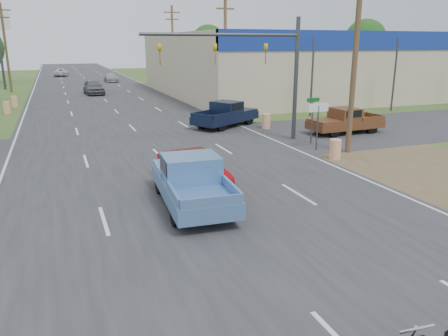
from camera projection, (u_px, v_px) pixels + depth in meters
name	position (u px, v px, depth m)	size (l,w,h in m)	color
main_road	(106.00, 100.00, 44.09)	(15.00, 180.00, 0.02)	#2D2D30
cross_road	(150.00, 147.00, 24.34)	(120.00, 10.00, 0.02)	#2D2D30
dirt_verge	(412.00, 163.00, 20.95)	(8.00, 18.00, 0.01)	brown
big_box_store	(368.00, 62.00, 54.14)	(50.00, 28.10, 6.60)	#B7A88C
utility_pole_1	(356.00, 48.00, 21.67)	(2.00, 0.28, 10.00)	#4C3823
utility_pole_2	(225.00, 46.00, 37.83)	(2.00, 0.28, 10.00)	#4C3823
utility_pole_3	(173.00, 46.00, 53.99)	(2.00, 0.28, 10.00)	#4C3823
utility_pole_6	(6.00, 46.00, 50.14)	(2.00, 0.28, 10.00)	#4C3823
tree_3	(365.00, 40.00, 88.27)	(8.40, 8.40, 10.40)	#422D19
tree_5	(208.00, 42.00, 102.19)	(7.98, 7.98, 9.88)	#422D19
barrel_0	(335.00, 149.00, 21.57)	(0.56, 0.56, 1.00)	orange
barrel_1	(266.00, 121.00, 29.34)	(0.56, 0.56, 1.00)	orange
barrel_2	(7.00, 108.00, 35.65)	(0.56, 0.56, 1.00)	orange
barrel_3	(14.00, 102.00, 39.34)	(0.56, 0.56, 1.00)	orange
lane_sign	(318.00, 115.00, 23.05)	(1.20, 0.08, 2.52)	#3F3F44
street_name_sign	(312.00, 116.00, 24.69)	(0.80, 0.08, 2.61)	#3F3F44
signal_mast	(254.00, 57.00, 24.13)	(9.12, 0.40, 7.00)	#3F3F44
red_convertible	(193.00, 170.00, 17.30)	(1.49, 4.26, 1.40)	#A2070D
blue_pickup	(191.00, 180.00, 15.40)	(2.45, 5.55, 1.80)	black
navy_pickup	(227.00, 114.00, 30.13)	(5.50, 4.40, 1.73)	black
brown_pickup	(344.00, 121.00, 27.74)	(4.99, 2.13, 1.63)	black
distant_car_grey	(94.00, 87.00, 49.23)	(1.91, 4.76, 1.62)	#5A5A5F
distant_car_silver	(111.00, 77.00, 65.66)	(1.82, 4.49, 1.30)	#ADAEB2
distant_car_white	(61.00, 72.00, 76.80)	(2.17, 4.71, 1.31)	silver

